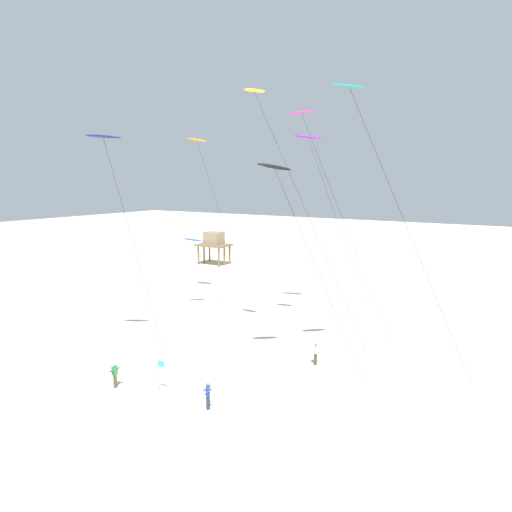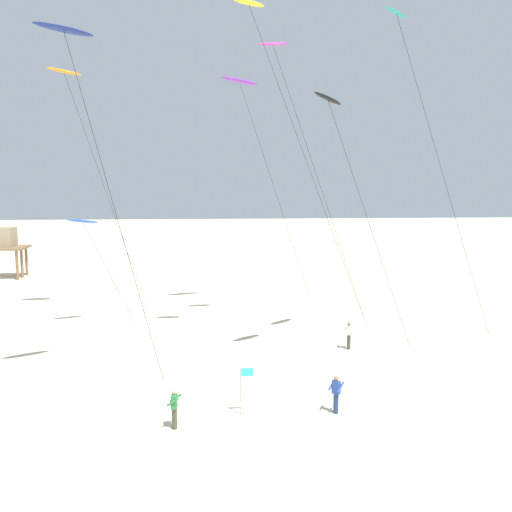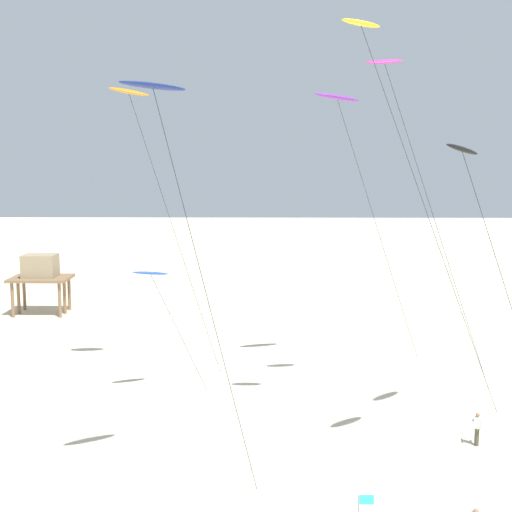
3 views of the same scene
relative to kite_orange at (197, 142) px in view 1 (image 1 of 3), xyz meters
The scene contains 14 objects.
ground_plane 27.49m from the kite_orange, 56.50° to the right, with size 260.00×260.00×0.00m, color beige.
kite_orange is the anchor object (origin of this frame).
kite_navy 16.04m from the kite_orange, 75.80° to the right, with size 5.11×2.50×16.79m.
kite_teal 22.99m from the kite_orange, 25.80° to the right, with size 9.10×4.26×19.48m.
kite_blue 10.74m from the kite_orange, 62.34° to the right, with size 4.14×1.94×7.62m.
kite_black 20.66m from the kite_orange, 36.53° to the right, with size 6.85×3.33×14.65m.
kite_purple 12.51m from the kite_orange, ahead, with size 7.65×3.29×17.83m.
kite_magenta 15.05m from the kite_orange, 15.59° to the right, with size 8.38×3.38×19.15m.
kite_yellow 15.26m from the kite_orange, 33.36° to the right, with size 9.37×3.76×20.36m.
kite_flyer_nearest 27.10m from the kite_orange, 66.31° to the right, with size 0.59×0.62×1.67m.
kite_flyer_middle 29.37m from the kite_orange, 50.20° to the right, with size 0.73×0.73×1.67m.
kite_flyer_furthest 26.51m from the kite_orange, 27.27° to the right, with size 0.69×0.68×1.67m.
stilt_house 25.73m from the kite_orange, 123.10° to the left, with size 5.15×3.67×5.32m.
marker_flag 27.01m from the kite_orange, 58.01° to the right, with size 0.57×0.05×2.10m.
Camera 1 is at (18.71, -19.71, 13.33)m, focal length 30.40 mm.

